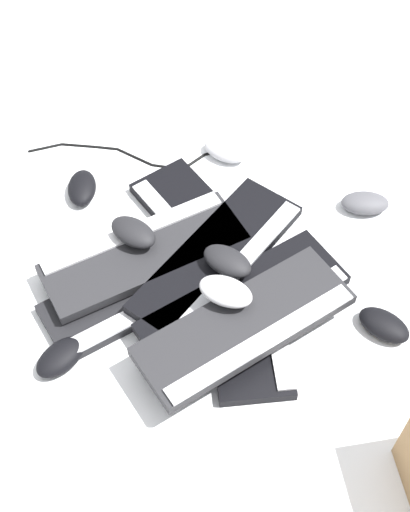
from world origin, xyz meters
TOP-DOWN VIEW (x-y plane):
  - ground_plane at (0.00, 0.00)m, footprint 3.20×3.20m
  - keyboard_0 at (0.18, 0.04)m, footprint 0.42×0.41m
  - keyboard_1 at (0.00, 0.14)m, footprint 0.46×0.26m
  - keyboard_2 at (-0.01, -0.07)m, footprint 0.28×0.46m
  - keyboard_3 at (0.07, 0.08)m, footprint 0.17×0.45m
  - keyboard_4 at (0.19, 0.02)m, footprint 0.27×0.46m
  - keyboard_5 at (-0.06, -0.01)m, footprint 0.30×0.46m
  - keyboard_6 at (0.23, -0.03)m, footprint 0.27×0.46m
  - mouse_0 at (-0.13, 0.36)m, footprint 0.12×0.08m
  - mouse_1 at (0.22, 0.43)m, footprint 0.13×0.12m
  - mouse_2 at (0.17, -0.01)m, footprint 0.12×0.09m
  - mouse_3 at (-0.31, 0.05)m, footprint 0.12×0.13m
  - mouse_4 at (0.43, 0.18)m, footprint 0.11×0.07m
  - mouse_5 at (-0.02, -0.30)m, footprint 0.07×0.11m
  - mouse_6 at (0.11, 0.06)m, footprint 0.12×0.08m
  - mouse_7 at (-0.09, -0.01)m, footprint 0.11×0.07m
  - cable_0 at (-0.31, 0.21)m, footprint 0.38×0.33m

SIDE VIEW (x-z plane):
  - ground_plane at x=0.00m, z-range 0.00..0.00m
  - cable_0 at x=-0.31m, z-range 0.00..0.01m
  - keyboard_0 at x=0.18m, z-range 0.00..0.03m
  - keyboard_1 at x=0.00m, z-range 0.00..0.03m
  - keyboard_2 at x=-0.01m, z-range 0.00..0.03m
  - mouse_0 at x=-0.13m, z-range 0.00..0.04m
  - mouse_1 at x=0.22m, z-range 0.00..0.04m
  - mouse_3 at x=-0.31m, z-range 0.00..0.04m
  - mouse_4 at x=0.43m, z-range 0.00..0.04m
  - mouse_5 at x=-0.02m, z-range 0.00..0.04m
  - keyboard_3 at x=0.07m, z-range 0.03..0.06m
  - keyboard_4 at x=0.19m, z-range 0.03..0.06m
  - keyboard_5 at x=-0.06m, z-range 0.03..0.06m
  - keyboard_6 at x=0.23m, z-range 0.06..0.09m
  - mouse_6 at x=0.11m, z-range 0.06..0.10m
  - mouse_7 at x=-0.09m, z-range 0.06..0.10m
  - mouse_2 at x=0.17m, z-range 0.09..0.13m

